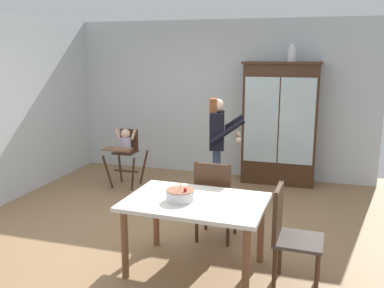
{
  "coord_description": "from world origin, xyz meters",
  "views": [
    {
      "loc": [
        1.69,
        -4.6,
        2.17
      ],
      "look_at": [
        0.07,
        0.7,
        0.95
      ],
      "focal_mm": 39.5,
      "sensor_mm": 36.0,
      "label": 1
    }
  ],
  "objects_px": {
    "china_cabinet": "(280,123)",
    "high_chair_with_toddler": "(126,147)",
    "dining_chair_far_side": "(214,196)",
    "birthday_cake": "(180,195)",
    "dining_chair_right_end": "(288,230)",
    "dining_table": "(195,209)",
    "ceramic_vase": "(292,54)",
    "adult_person": "(217,138)"
  },
  "relations": [
    {
      "from": "dining_table",
      "to": "birthday_cake",
      "type": "height_order",
      "value": "birthday_cake"
    },
    {
      "from": "adult_person",
      "to": "dining_table",
      "type": "bearing_deg",
      "value": 175.01
    },
    {
      "from": "ceramic_vase",
      "to": "high_chair_with_toddler",
      "type": "distance_m",
      "value": 3.04
    },
    {
      "from": "high_chair_with_toddler",
      "to": "dining_chair_far_side",
      "type": "distance_m",
      "value": 2.47
    },
    {
      "from": "birthday_cake",
      "to": "high_chair_with_toddler",
      "type": "bearing_deg",
      "value": 126.37
    },
    {
      "from": "china_cabinet",
      "to": "dining_chair_far_side",
      "type": "relative_size",
      "value": 2.09
    },
    {
      "from": "dining_table",
      "to": "dining_chair_far_side",
      "type": "height_order",
      "value": "dining_chair_far_side"
    },
    {
      "from": "dining_table",
      "to": "adult_person",
      "type": "bearing_deg",
      "value": 97.26
    },
    {
      "from": "ceramic_vase",
      "to": "adult_person",
      "type": "bearing_deg",
      "value": -124.8
    },
    {
      "from": "high_chair_with_toddler",
      "to": "dining_chair_right_end",
      "type": "relative_size",
      "value": 0.99
    },
    {
      "from": "china_cabinet",
      "to": "dining_chair_right_end",
      "type": "relative_size",
      "value": 2.09
    },
    {
      "from": "birthday_cake",
      "to": "dining_chair_far_side",
      "type": "height_order",
      "value": "dining_chair_far_side"
    },
    {
      "from": "dining_table",
      "to": "birthday_cake",
      "type": "bearing_deg",
      "value": -160.69
    },
    {
      "from": "dining_chair_far_side",
      "to": "dining_chair_right_end",
      "type": "height_order",
      "value": "same"
    },
    {
      "from": "ceramic_vase",
      "to": "adult_person",
      "type": "xyz_separation_m",
      "value": [
        -0.88,
        -1.27,
        -1.16
      ]
    },
    {
      "from": "dining_table",
      "to": "dining_chair_far_side",
      "type": "distance_m",
      "value": 0.69
    },
    {
      "from": "high_chair_with_toddler",
      "to": "dining_table",
      "type": "xyz_separation_m",
      "value": [
        1.86,
        -2.28,
        -0.01
      ]
    },
    {
      "from": "china_cabinet",
      "to": "high_chair_with_toddler",
      "type": "distance_m",
      "value": 2.55
    },
    {
      "from": "dining_chair_right_end",
      "to": "dining_chair_far_side",
      "type": "bearing_deg",
      "value": 53.05
    },
    {
      "from": "ceramic_vase",
      "to": "adult_person",
      "type": "distance_m",
      "value": 1.93
    },
    {
      "from": "dining_table",
      "to": "birthday_cake",
      "type": "xyz_separation_m",
      "value": [
        -0.14,
        -0.05,
        0.15
      ]
    },
    {
      "from": "adult_person",
      "to": "dining_chair_far_side",
      "type": "bearing_deg",
      "value": 179.98
    },
    {
      "from": "high_chair_with_toddler",
      "to": "dining_chair_far_side",
      "type": "height_order",
      "value": "dining_chair_far_side"
    },
    {
      "from": "dining_table",
      "to": "ceramic_vase",
      "type": "bearing_deg",
      "value": 78.74
    },
    {
      "from": "adult_person",
      "to": "dining_chair_far_side",
      "type": "distance_m",
      "value": 1.34
    },
    {
      "from": "dining_table",
      "to": "dining_chair_far_side",
      "type": "relative_size",
      "value": 1.46
    },
    {
      "from": "high_chair_with_toddler",
      "to": "birthday_cake",
      "type": "bearing_deg",
      "value": -54.14
    },
    {
      "from": "ceramic_vase",
      "to": "dining_chair_right_end",
      "type": "distance_m",
      "value": 3.6
    },
    {
      "from": "ceramic_vase",
      "to": "dining_chair_right_end",
      "type": "xyz_separation_m",
      "value": [
        0.26,
        -3.23,
        -1.57
      ]
    },
    {
      "from": "china_cabinet",
      "to": "ceramic_vase",
      "type": "distance_m",
      "value": 1.13
    },
    {
      "from": "dining_table",
      "to": "dining_chair_far_side",
      "type": "bearing_deg",
      "value": 87.98
    },
    {
      "from": "high_chair_with_toddler",
      "to": "dining_table",
      "type": "distance_m",
      "value": 2.94
    },
    {
      "from": "dining_chair_far_side",
      "to": "birthday_cake",
      "type": "bearing_deg",
      "value": 78.95
    },
    {
      "from": "adult_person",
      "to": "birthday_cake",
      "type": "xyz_separation_m",
      "value": [
        0.11,
        -1.98,
        -0.17
      ]
    },
    {
      "from": "ceramic_vase",
      "to": "birthday_cake",
      "type": "height_order",
      "value": "ceramic_vase"
    },
    {
      "from": "high_chair_with_toddler",
      "to": "dining_chair_far_side",
      "type": "relative_size",
      "value": 0.99
    },
    {
      "from": "high_chair_with_toddler",
      "to": "dining_table",
      "type": "height_order",
      "value": "high_chair_with_toddler"
    },
    {
      "from": "adult_person",
      "to": "dining_chair_right_end",
      "type": "height_order",
      "value": "adult_person"
    },
    {
      "from": "birthday_cake",
      "to": "dining_chair_far_side",
      "type": "relative_size",
      "value": 0.29
    },
    {
      "from": "dining_chair_right_end",
      "to": "adult_person",
      "type": "bearing_deg",
      "value": 32.55
    },
    {
      "from": "ceramic_vase",
      "to": "dining_chair_right_end",
      "type": "relative_size",
      "value": 0.28
    },
    {
      "from": "ceramic_vase",
      "to": "dining_table",
      "type": "relative_size",
      "value": 0.19
    }
  ]
}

